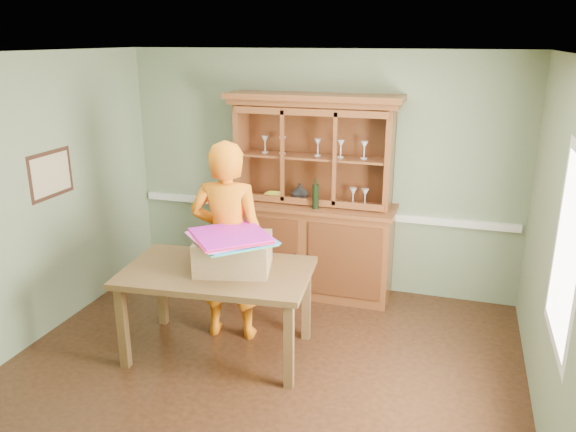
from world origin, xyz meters
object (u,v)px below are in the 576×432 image
(china_hutch, at_px, (311,226))
(cardboard_box, at_px, (233,253))
(person, at_px, (228,242))
(dining_table, at_px, (217,280))

(china_hutch, height_order, cardboard_box, china_hutch)
(china_hutch, height_order, person, china_hutch)
(dining_table, bearing_deg, person, 90.43)
(cardboard_box, xyz_separation_m, person, (-0.18, 0.29, -0.01))
(china_hutch, distance_m, person, 1.32)
(person, bearing_deg, china_hutch, -119.40)
(china_hutch, bearing_deg, dining_table, -105.80)
(dining_table, height_order, person, person)
(china_hutch, xyz_separation_m, cardboard_box, (-0.30, -1.51, 0.20))
(dining_table, distance_m, cardboard_box, 0.29)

